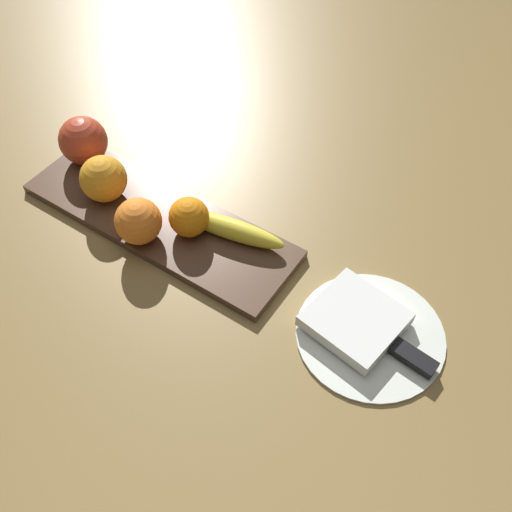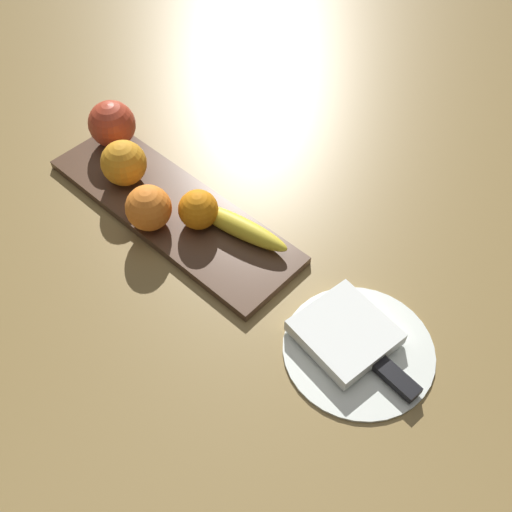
{
  "view_description": "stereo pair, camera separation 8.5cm",
  "coord_description": "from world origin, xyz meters",
  "px_view_note": "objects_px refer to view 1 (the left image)",
  "views": [
    {
      "loc": [
        -0.48,
        0.46,
        0.71
      ],
      "look_at": [
        -0.19,
        0.02,
        0.04
      ],
      "focal_mm": 41.08,
      "sensor_mm": 36.0,
      "label": 1
    },
    {
      "loc": [
        -0.55,
        0.4,
        0.71
      ],
      "look_at": [
        -0.19,
        0.02,
        0.04
      ],
      "focal_mm": 41.08,
      "sensor_mm": 36.0,
      "label": 2
    }
  ],
  "objects_px": {
    "fruit_tray": "(157,219)",
    "orange_near_apple": "(103,179)",
    "orange_center": "(189,217)",
    "apple": "(83,141)",
    "dinner_plate": "(370,334)",
    "folded_napkin": "(355,319)",
    "knife": "(395,346)",
    "orange_near_banana": "(138,221)",
    "banana": "(231,229)"
  },
  "relations": [
    {
      "from": "fruit_tray",
      "to": "orange_near_apple",
      "type": "bearing_deg",
      "value": 5.25
    },
    {
      "from": "fruit_tray",
      "to": "orange_center",
      "type": "bearing_deg",
      "value": -174.73
    },
    {
      "from": "apple",
      "to": "dinner_plate",
      "type": "bearing_deg",
      "value": 176.11
    },
    {
      "from": "dinner_plate",
      "to": "folded_napkin",
      "type": "relative_size",
      "value": 1.74
    },
    {
      "from": "knife",
      "to": "fruit_tray",
      "type": "bearing_deg",
      "value": 5.62
    },
    {
      "from": "fruit_tray",
      "to": "orange_center",
      "type": "relative_size",
      "value": 7.47
    },
    {
      "from": "fruit_tray",
      "to": "orange_near_banana",
      "type": "bearing_deg",
      "value": 100.75
    },
    {
      "from": "fruit_tray",
      "to": "knife",
      "type": "bearing_deg",
      "value": 179.35
    },
    {
      "from": "apple",
      "to": "folded_napkin",
      "type": "relative_size",
      "value": 0.69
    },
    {
      "from": "dinner_plate",
      "to": "folded_napkin",
      "type": "distance_m",
      "value": 0.03
    },
    {
      "from": "dinner_plate",
      "to": "knife",
      "type": "distance_m",
      "value": 0.04
    },
    {
      "from": "apple",
      "to": "dinner_plate",
      "type": "height_order",
      "value": "apple"
    },
    {
      "from": "orange_near_banana",
      "to": "knife",
      "type": "bearing_deg",
      "value": -174.2
    },
    {
      "from": "orange_near_banana",
      "to": "apple",
      "type": "bearing_deg",
      "value": -23.56
    },
    {
      "from": "dinner_plate",
      "to": "knife",
      "type": "xyz_separation_m",
      "value": [
        -0.04,
        0.0,
        0.01
      ]
    },
    {
      "from": "orange_near_apple",
      "to": "orange_center",
      "type": "bearing_deg",
      "value": -174.74
    },
    {
      "from": "orange_near_apple",
      "to": "orange_near_banana",
      "type": "xyz_separation_m",
      "value": [
        -0.11,
        0.04,
        -0.0
      ]
    },
    {
      "from": "banana",
      "to": "orange_near_banana",
      "type": "relative_size",
      "value": 2.46
    },
    {
      "from": "orange_center",
      "to": "banana",
      "type": "bearing_deg",
      "value": -156.07
    },
    {
      "from": "knife",
      "to": "orange_near_apple",
      "type": "bearing_deg",
      "value": 6.73
    },
    {
      "from": "orange_near_banana",
      "to": "orange_near_apple",
      "type": "bearing_deg",
      "value": -19.6
    },
    {
      "from": "fruit_tray",
      "to": "knife",
      "type": "xyz_separation_m",
      "value": [
        -0.42,
        0.0,
        0.01
      ]
    },
    {
      "from": "orange_near_banana",
      "to": "orange_center",
      "type": "bearing_deg",
      "value": -136.41
    },
    {
      "from": "banana",
      "to": "orange_near_banana",
      "type": "bearing_deg",
      "value": -155.78
    },
    {
      "from": "banana",
      "to": "folded_napkin",
      "type": "bearing_deg",
      "value": -18.18
    },
    {
      "from": "fruit_tray",
      "to": "orange_near_banana",
      "type": "relative_size",
      "value": 6.52
    },
    {
      "from": "dinner_plate",
      "to": "banana",
      "type": "bearing_deg",
      "value": -7.05
    },
    {
      "from": "orange_center",
      "to": "orange_near_banana",
      "type": "bearing_deg",
      "value": 43.59
    },
    {
      "from": "orange_near_apple",
      "to": "knife",
      "type": "relative_size",
      "value": 0.42
    },
    {
      "from": "apple",
      "to": "orange_near_apple",
      "type": "bearing_deg",
      "value": 152.07
    },
    {
      "from": "orange_near_apple",
      "to": "fruit_tray",
      "type": "bearing_deg",
      "value": -174.75
    },
    {
      "from": "apple",
      "to": "banana",
      "type": "bearing_deg",
      "value": 178.78
    },
    {
      "from": "fruit_tray",
      "to": "folded_napkin",
      "type": "bearing_deg",
      "value": 180.0
    },
    {
      "from": "fruit_tray",
      "to": "folded_napkin",
      "type": "distance_m",
      "value": 0.36
    },
    {
      "from": "banana",
      "to": "knife",
      "type": "relative_size",
      "value": 0.98
    },
    {
      "from": "orange_near_apple",
      "to": "knife",
      "type": "bearing_deg",
      "value": -179.55
    },
    {
      "from": "banana",
      "to": "orange_near_apple",
      "type": "distance_m",
      "value": 0.22
    },
    {
      "from": "banana",
      "to": "folded_napkin",
      "type": "distance_m",
      "value": 0.24
    },
    {
      "from": "fruit_tray",
      "to": "dinner_plate",
      "type": "bearing_deg",
      "value": -180.0
    },
    {
      "from": "orange_near_banana",
      "to": "knife",
      "type": "xyz_separation_m",
      "value": [
        -0.41,
        -0.04,
        -0.04
      ]
    },
    {
      "from": "orange_near_apple",
      "to": "folded_napkin",
      "type": "xyz_separation_m",
      "value": [
        -0.45,
        -0.01,
        -0.03
      ]
    },
    {
      "from": "orange_near_banana",
      "to": "orange_center",
      "type": "xyz_separation_m",
      "value": [
        -0.06,
        -0.05,
        -0.0
      ]
    },
    {
      "from": "fruit_tray",
      "to": "orange_near_apple",
      "type": "distance_m",
      "value": 0.11
    },
    {
      "from": "dinner_plate",
      "to": "folded_napkin",
      "type": "xyz_separation_m",
      "value": [
        0.03,
        0.0,
        0.01
      ]
    },
    {
      "from": "folded_napkin",
      "to": "knife",
      "type": "xyz_separation_m",
      "value": [
        -0.06,
        0.0,
        -0.01
      ]
    },
    {
      "from": "fruit_tray",
      "to": "knife",
      "type": "height_order",
      "value": "knife"
    },
    {
      "from": "apple",
      "to": "dinner_plate",
      "type": "xyz_separation_m",
      "value": [
        -0.57,
        0.04,
        -0.05
      ]
    },
    {
      "from": "banana",
      "to": "dinner_plate",
      "type": "relative_size",
      "value": 0.85
    },
    {
      "from": "fruit_tray",
      "to": "orange_near_apple",
      "type": "relative_size",
      "value": 6.21
    },
    {
      "from": "fruit_tray",
      "to": "dinner_plate",
      "type": "distance_m",
      "value": 0.38
    }
  ]
}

